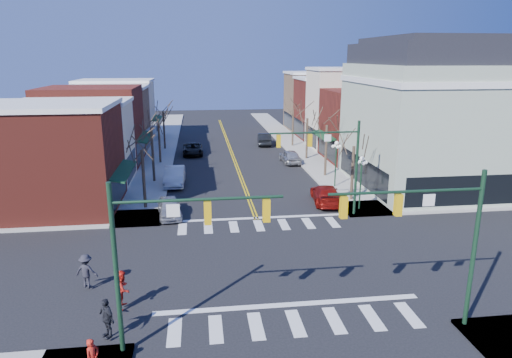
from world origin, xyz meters
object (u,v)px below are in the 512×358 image
object	(u,v)px
car_right_far	(264,139)
car_left_mid	(175,176)
car_left_near	(170,207)
car_right_near	(326,194)
pedestrian_red_b	(123,289)
victorian_corner	(430,114)
pedestrian_red_a	(93,358)
pedestrian_dark_a	(107,318)
lamppost_midblock	(336,156)
pedestrian_dark_b	(86,271)
lamppost_corner	(361,174)
car_left_far	(193,149)
car_right_mid	(290,156)

from	to	relation	value
car_right_far	car_left_mid	bearing A→B (deg)	64.45
car_left_near	car_right_near	world-z (taller)	car_right_near
car_left_mid	pedestrian_red_b	xyz separation A→B (m)	(-1.44, -21.84, 0.24)
car_left_near	pedestrian_red_b	xyz separation A→B (m)	(-1.44, -13.02, 0.37)
victorian_corner	car_left_mid	distance (m)	23.86
pedestrian_red_a	pedestrian_dark_a	distance (m)	2.49
victorian_corner	car_right_near	bearing A→B (deg)	-159.78
car_left_mid	pedestrian_red_a	size ratio (longest dim) A/B	3.32
victorian_corner	pedestrian_dark_a	size ratio (longest dim) A/B	8.04
lamppost_midblock	car_left_near	size ratio (longest dim) A/B	1.05
car_left_mid	pedestrian_dark_a	bearing A→B (deg)	-93.14
car_right_near	pedestrian_red_b	bearing A→B (deg)	53.29
pedestrian_red_b	pedestrian_dark_b	world-z (taller)	pedestrian_red_b
pedestrian_red_a	pedestrian_red_b	xyz separation A→B (m)	(0.36, 4.86, 0.16)
car_left_mid	lamppost_corner	bearing A→B (deg)	-31.55
car_right_far	lamppost_corner	bearing A→B (deg)	102.24
victorian_corner	car_left_far	xyz separation A→B (m)	(-21.30, 16.84, -5.96)
car_left_near	car_left_mid	bearing A→B (deg)	82.95
lamppost_corner	pedestrian_red_b	size ratio (longest dim) A/B	2.33
car_left_far	car_right_near	distance (m)	23.38
car_right_mid	pedestrian_red_a	xyz separation A→B (m)	(-14.30, -34.28, 0.15)
car_right_far	pedestrian_red_b	xyz separation A→B (m)	(-12.64, -40.57, 0.27)
lamppost_corner	car_right_mid	size ratio (longest dim) A/B	0.97
pedestrian_dark_b	car_left_far	bearing A→B (deg)	-85.36
lamppost_midblock	car_left_mid	size ratio (longest dim) A/B	0.85
car_right_far	pedestrian_dark_a	xyz separation A→B (m)	(-12.96, -42.94, 0.22)
victorian_corner	car_left_far	distance (m)	27.80
car_right_near	car_right_mid	size ratio (longest dim) A/B	1.15
car_left_mid	pedestrian_dark_b	xyz separation A→B (m)	(-3.60, -19.60, 0.20)
car_left_near	car_right_mid	bearing A→B (deg)	45.63
car_left_near	car_right_near	size ratio (longest dim) A/B	0.81
car_left_far	pedestrian_dark_a	world-z (taller)	pedestrian_dark_a
pedestrian_red_a	car_left_far	bearing A→B (deg)	31.37
pedestrian_dark_a	pedestrian_dark_b	size ratio (longest dim) A/B	1.00
car_left_near	pedestrian_dark_a	world-z (taller)	pedestrian_dark_a
lamppost_midblock	pedestrian_dark_b	size ratio (longest dim) A/B	2.44
car_left_far	car_right_mid	bearing A→B (deg)	-29.23
lamppost_midblock	pedestrian_red_b	world-z (taller)	lamppost_midblock
pedestrian_red_a	pedestrian_dark_a	size ratio (longest dim) A/B	0.87
car_right_mid	pedestrian_red_a	size ratio (longest dim) A/B	2.92
lamppost_corner	car_left_mid	size ratio (longest dim) A/B	0.85
car_left_near	victorian_corner	bearing A→B (deg)	6.44
car_left_far	pedestrian_red_b	bearing A→B (deg)	-95.52
lamppost_corner	car_left_near	world-z (taller)	lamppost_corner
car_right_mid	pedestrian_red_b	xyz separation A→B (m)	(-13.94, -29.42, 0.32)
lamppost_midblock	car_left_near	xyz separation A→B (m)	(-14.60, -6.00, -2.26)
pedestrian_red_a	car_right_mid	bearing A→B (deg)	13.56
victorian_corner	lamppost_corner	bearing A→B (deg)	-144.14
lamppost_midblock	pedestrian_dark_b	bearing A→B (deg)	-137.32
pedestrian_dark_a	car_right_near	bearing A→B (deg)	100.10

